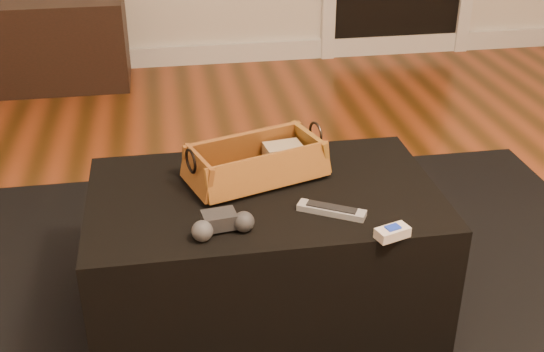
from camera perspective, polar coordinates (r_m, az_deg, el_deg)
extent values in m
cube|color=white|center=(4.33, -6.56, 10.03)|extent=(5.00, 0.04, 0.12)
cube|color=black|center=(4.14, -20.89, 10.25)|extent=(1.26, 0.45, 0.49)
cube|color=black|center=(2.15, -0.40, -11.92)|extent=(2.60, 2.00, 0.01)
cube|color=black|center=(2.06, -0.64, -6.43)|extent=(1.00, 0.60, 0.42)
cube|color=black|center=(1.99, -1.67, 0.10)|extent=(0.21, 0.13, 0.02)
cube|color=tan|center=(2.07, 0.93, 1.87)|extent=(0.12, 0.09, 0.06)
cube|color=#9D6623|center=(2.01, -1.33, -0.05)|extent=(0.39, 0.27, 0.01)
cube|color=brown|center=(2.06, -2.45, 2.41)|extent=(0.38, 0.15, 0.10)
cube|color=#AB6B26|center=(1.92, -0.17, 0.36)|extent=(0.38, 0.15, 0.10)
cube|color=#966522|center=(2.07, 3.27, 2.49)|extent=(0.09, 0.19, 0.10)
cube|color=brown|center=(1.92, -6.32, 0.27)|extent=(0.09, 0.19, 0.10)
torus|color=black|center=(2.06, 3.67, 3.59)|extent=(0.03, 0.07, 0.07)
torus|color=black|center=(1.90, -6.81, 1.25)|extent=(0.03, 0.07, 0.07)
cube|color=#252527|center=(1.77, -4.43, -3.68)|extent=(0.09, 0.07, 0.04)
sphere|color=#3E3E42|center=(1.73, -5.85, -4.60)|extent=(0.07, 0.07, 0.06)
sphere|color=#2E2E30|center=(1.76, -2.37, -3.84)|extent=(0.07, 0.07, 0.06)
cube|color=#A8A9AF|center=(1.85, 5.00, -2.88)|extent=(0.18, 0.13, 0.02)
cube|color=black|center=(1.84, 5.02, -2.60)|extent=(0.13, 0.09, 0.00)
cube|color=beige|center=(1.77, 10.04, -4.69)|extent=(0.10, 0.07, 0.03)
cube|color=blue|center=(1.76, 10.08, -4.26)|extent=(0.04, 0.04, 0.01)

